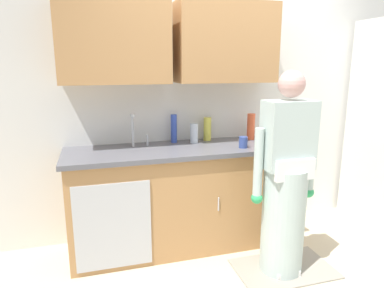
% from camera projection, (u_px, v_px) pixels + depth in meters
% --- Properties ---
extents(ground_plane, '(9.00, 9.00, 0.00)m').
position_uv_depth(ground_plane, '(265.00, 277.00, 2.74)').
color(ground_plane, beige).
extents(kitchen_wall_with_uppers, '(4.80, 0.44, 2.70)m').
position_uv_depth(kitchen_wall_with_uppers, '(211.00, 84.00, 3.30)').
color(kitchen_wall_with_uppers, silver).
rests_on(kitchen_wall_with_uppers, ground).
extents(counter_cabinet, '(1.90, 0.62, 0.90)m').
position_uv_depth(counter_cabinet, '(177.00, 199.00, 3.14)').
color(counter_cabinet, '#B27F4C').
rests_on(counter_cabinet, ground).
extents(countertop, '(1.96, 0.66, 0.04)m').
position_uv_depth(countertop, '(177.00, 150.00, 3.04)').
color(countertop, '#595960').
rests_on(countertop, counter_cabinet).
extents(sink, '(0.50, 0.36, 0.35)m').
position_uv_depth(sink, '(140.00, 152.00, 2.96)').
color(sink, '#B7BABF').
rests_on(sink, counter_cabinet).
extents(person_at_sink, '(0.55, 0.34, 1.62)m').
position_uv_depth(person_at_sink, '(285.00, 191.00, 2.68)').
color(person_at_sink, white).
rests_on(person_at_sink, ground).
extents(floor_mat, '(0.80, 0.50, 0.01)m').
position_uv_depth(floor_mat, '(284.00, 269.00, 2.84)').
color(floor_mat, gray).
rests_on(floor_mat, ground).
extents(bottle_cleaner_spray, '(0.08, 0.08, 0.19)m').
position_uv_depth(bottle_cleaner_spray, '(194.00, 133.00, 3.20)').
color(bottle_cleaner_spray, silver).
rests_on(bottle_cleaner_spray, countertop).
extents(bottle_dish_liquid, '(0.06, 0.06, 0.27)m').
position_uv_depth(bottle_dish_liquid, '(174.00, 129.00, 3.21)').
color(bottle_dish_liquid, '#334CB2').
rests_on(bottle_dish_liquid, countertop).
extents(bottle_water_tall, '(0.07, 0.07, 0.23)m').
position_uv_depth(bottle_water_tall, '(207.00, 129.00, 3.31)').
color(bottle_water_tall, '#D8D14C').
rests_on(bottle_water_tall, countertop).
extents(bottle_water_short, '(0.08, 0.08, 0.25)m').
position_uv_depth(bottle_water_short, '(251.00, 127.00, 3.35)').
color(bottle_water_short, '#E05933').
rests_on(bottle_water_short, countertop).
extents(cup_by_sink, '(0.08, 0.08, 0.10)m').
position_uv_depth(cup_by_sink, '(243.00, 142.00, 3.02)').
color(cup_by_sink, '#33478C').
rests_on(cup_by_sink, countertop).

